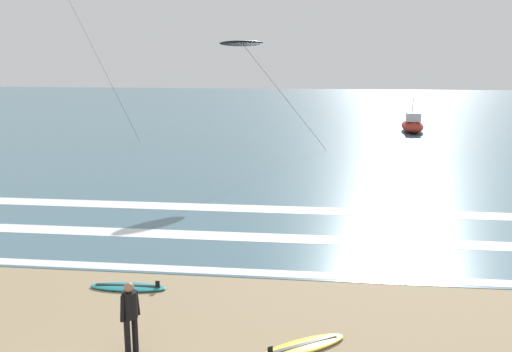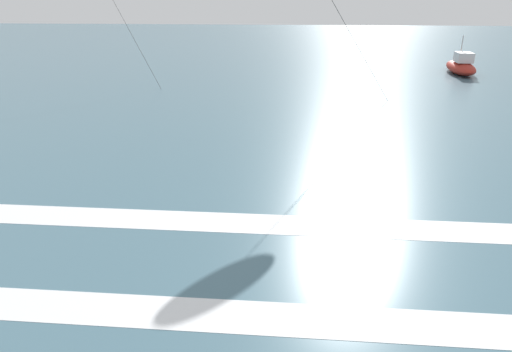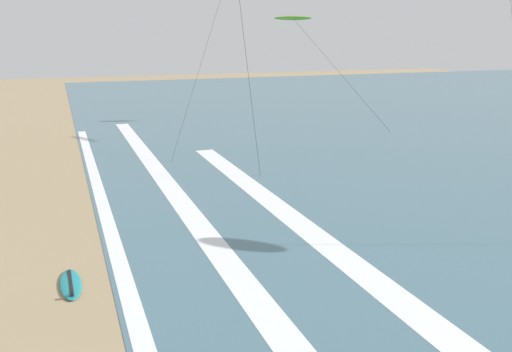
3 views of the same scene
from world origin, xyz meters
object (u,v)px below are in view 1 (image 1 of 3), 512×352
(surfboard_near_water, at_px, (303,346))
(kite_black_distant_high, at_px, (243,44))
(surfboard_left_pile, at_px, (128,287))
(surfer_left_near, at_px, (130,311))
(offshore_boat, at_px, (412,125))

(surfboard_near_water, distance_m, kite_black_distant_high, 21.83)
(surfboard_left_pile, height_order, kite_black_distant_high, kite_black_distant_high)
(surfboard_near_water, height_order, kite_black_distant_high, kite_black_distant_high)
(surfer_left_near, xyz_separation_m, offshore_boat, (11.32, 36.65, -0.40))
(surfer_left_near, relative_size, surfboard_near_water, 0.77)
(surfer_left_near, height_order, surfboard_near_water, surfer_left_near)
(surfboard_left_pile, distance_m, offshore_boat, 35.67)
(surfboard_near_water, bearing_deg, offshore_boat, 77.91)
(surfer_left_near, distance_m, surfboard_left_pile, 3.60)
(surfboard_near_water, distance_m, offshore_boat, 36.84)
(surfer_left_near, height_order, surfboard_left_pile, surfer_left_near)
(surfboard_left_pile, xyz_separation_m, surfboard_near_water, (4.82, -2.63, 0.00))
(surfer_left_near, bearing_deg, kite_black_distant_high, 91.47)
(surfboard_left_pile, relative_size, offshore_boat, 0.40)
(surfboard_left_pile, relative_size, kite_black_distant_high, 0.29)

